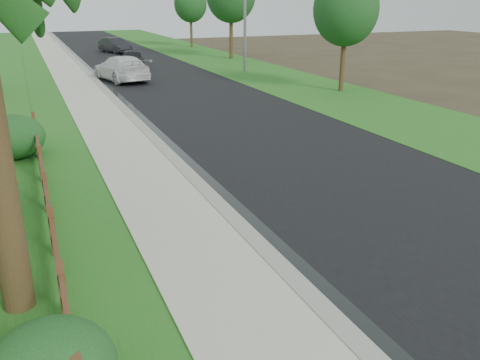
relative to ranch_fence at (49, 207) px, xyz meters
name	(u,v)px	position (x,y,z in m)	size (l,w,h in m)	color
road	(139,66)	(8.20, 28.60, -0.61)	(8.00, 90.00, 0.02)	black
curb	(83,68)	(4.00, 28.60, -0.56)	(0.40, 90.00, 0.12)	gray
wet_gutter	(88,68)	(4.35, 28.60, -0.60)	(0.50, 90.00, 0.00)	black
sidewalk	(64,69)	(2.70, 28.60, -0.57)	(2.20, 90.00, 0.10)	#B0AE9A
grass_strip	(37,70)	(0.80, 28.60, -0.59)	(1.60, 90.00, 0.06)	#1B611D
verge_far	(222,61)	(15.10, 28.60, -0.60)	(6.00, 90.00, 0.04)	#1B611D
ranch_fence	(49,207)	(0.00, 0.00, 0.00)	(0.12, 16.92, 1.10)	#532D1B
white_suv	(121,68)	(5.60, 21.49, 0.18)	(2.17, 5.33, 1.55)	silver
dark_car_mid	(131,58)	(7.53, 28.03, 0.07)	(1.57, 3.91, 1.33)	black
dark_car_far	(115,45)	(8.20, 38.96, 0.09)	(1.45, 4.15, 1.37)	black
shrub_d	(11,137)	(-0.76, 6.39, 0.11)	(2.13, 2.13, 1.45)	#174219
tree_near_right	(346,10)	(16.22, 12.88, 3.76)	(3.51, 3.51, 6.32)	#3A2D18
tree_far_right	(190,4)	(16.60, 41.40, 3.70)	(3.35, 3.35, 6.18)	#3A2D18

